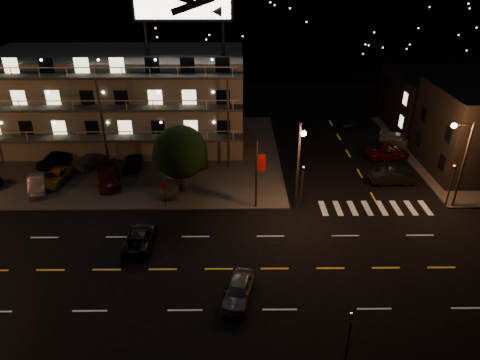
{
  "coord_description": "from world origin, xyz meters",
  "views": [
    {
      "loc": [
        3.27,
        -24.09,
        19.84
      ],
      "look_at": [
        3.6,
        8.0,
        2.99
      ],
      "focal_mm": 32.0,
      "sensor_mm": 36.0,
      "label": 1
    }
  ],
  "objects_px": {
    "road_car_east": "(238,290)",
    "tree": "(180,154)",
    "lot_car_4": "(170,185)",
    "lot_car_2": "(55,177)",
    "road_car_west": "(140,237)",
    "lot_car_7": "(91,160)",
    "side_car_0": "(393,177)"
  },
  "relations": [
    {
      "from": "road_car_east",
      "to": "tree",
      "type": "bearing_deg",
      "value": 122.74
    },
    {
      "from": "lot_car_4",
      "to": "road_car_east",
      "type": "relative_size",
      "value": 1.03
    },
    {
      "from": "lot_car_2",
      "to": "road_car_west",
      "type": "relative_size",
      "value": 0.97
    },
    {
      "from": "lot_car_2",
      "to": "lot_car_7",
      "type": "xyz_separation_m",
      "value": [
        2.32,
        3.91,
        0.02
      ]
    },
    {
      "from": "lot_car_4",
      "to": "road_car_west",
      "type": "bearing_deg",
      "value": -98.84
    },
    {
      "from": "tree",
      "to": "side_car_0",
      "type": "distance_m",
      "value": 20.72
    },
    {
      "from": "lot_car_4",
      "to": "tree",
      "type": "bearing_deg",
      "value": 6.31
    },
    {
      "from": "side_car_0",
      "to": "road_car_west",
      "type": "bearing_deg",
      "value": 111.57
    },
    {
      "from": "lot_car_7",
      "to": "road_car_west",
      "type": "bearing_deg",
      "value": 141.72
    },
    {
      "from": "tree",
      "to": "lot_car_2",
      "type": "relative_size",
      "value": 1.44
    },
    {
      "from": "tree",
      "to": "road_car_west",
      "type": "height_order",
      "value": "tree"
    },
    {
      "from": "tree",
      "to": "lot_car_4",
      "type": "xyz_separation_m",
      "value": [
        -1.09,
        -0.12,
        -3.14
      ]
    },
    {
      "from": "side_car_0",
      "to": "road_car_east",
      "type": "relative_size",
      "value": 1.12
    },
    {
      "from": "lot_car_7",
      "to": "road_car_east",
      "type": "height_order",
      "value": "lot_car_7"
    },
    {
      "from": "tree",
      "to": "road_car_east",
      "type": "distance_m",
      "value": 15.52
    },
    {
      "from": "side_car_0",
      "to": "tree",
      "type": "bearing_deg",
      "value": 92.61
    },
    {
      "from": "lot_car_2",
      "to": "road_car_west",
      "type": "distance_m",
      "value": 14.25
    },
    {
      "from": "lot_car_4",
      "to": "side_car_0",
      "type": "relative_size",
      "value": 0.92
    },
    {
      "from": "tree",
      "to": "road_car_west",
      "type": "xyz_separation_m",
      "value": [
        -2.34,
        -8.24,
        -3.34
      ]
    },
    {
      "from": "side_car_0",
      "to": "lot_car_7",
      "type": "bearing_deg",
      "value": 80.72
    },
    {
      "from": "lot_car_4",
      "to": "road_car_east",
      "type": "bearing_deg",
      "value": -66.04
    },
    {
      "from": "lot_car_4",
      "to": "side_car_0",
      "type": "distance_m",
      "value": 21.55
    },
    {
      "from": "tree",
      "to": "road_car_west",
      "type": "bearing_deg",
      "value": -105.87
    },
    {
      "from": "lot_car_4",
      "to": "road_car_west",
      "type": "distance_m",
      "value": 8.22
    },
    {
      "from": "lot_car_2",
      "to": "lot_car_4",
      "type": "height_order",
      "value": "lot_car_4"
    },
    {
      "from": "lot_car_2",
      "to": "road_car_east",
      "type": "height_order",
      "value": "lot_car_2"
    },
    {
      "from": "lot_car_2",
      "to": "road_car_west",
      "type": "height_order",
      "value": "lot_car_2"
    },
    {
      "from": "lot_car_2",
      "to": "side_car_0",
      "type": "height_order",
      "value": "side_car_0"
    },
    {
      "from": "lot_car_7",
      "to": "road_car_west",
      "type": "height_order",
      "value": "lot_car_7"
    },
    {
      "from": "tree",
      "to": "side_car_0",
      "type": "bearing_deg",
      "value": 4.3
    },
    {
      "from": "lot_car_2",
      "to": "road_car_east",
      "type": "xyz_separation_m",
      "value": [
        17.76,
        -15.95,
        -0.1
      ]
    },
    {
      "from": "road_car_east",
      "to": "lot_car_4",
      "type": "bearing_deg",
      "value": 126.68
    }
  ]
}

